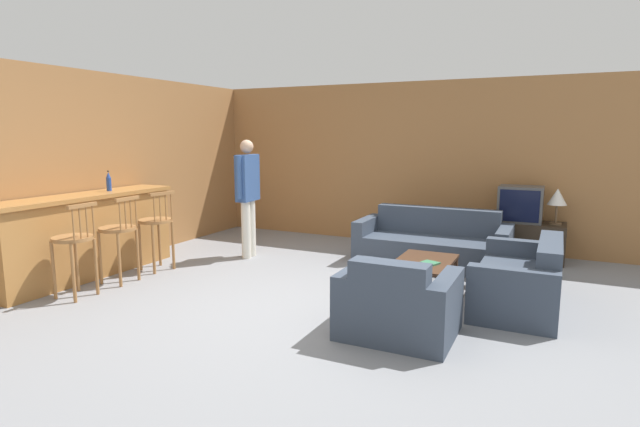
# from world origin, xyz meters

# --- Properties ---
(ground_plane) EXTENTS (24.00, 24.00, 0.00)m
(ground_plane) POSITION_xyz_m (0.00, 0.00, 0.00)
(ground_plane) COLOR gray
(wall_back) EXTENTS (9.40, 0.08, 2.60)m
(wall_back) POSITION_xyz_m (0.00, 3.50, 1.30)
(wall_back) COLOR #9E6B3D
(wall_back) RESTS_ON ground_plane
(wall_left) EXTENTS (0.08, 8.50, 2.60)m
(wall_left) POSITION_xyz_m (-3.23, 1.25, 1.30)
(wall_left) COLOR #9E6B3D
(wall_left) RESTS_ON ground_plane
(bar_counter) EXTENTS (0.55, 2.46, 1.04)m
(bar_counter) POSITION_xyz_m (-2.90, -0.18, 0.53)
(bar_counter) COLOR #A87038
(bar_counter) RESTS_ON ground_plane
(bar_chair_near) EXTENTS (0.44, 0.44, 1.05)m
(bar_chair_near) POSITION_xyz_m (-2.33, -0.81, 0.59)
(bar_chair_near) COLOR #996638
(bar_chair_near) RESTS_ON ground_plane
(bar_chair_mid) EXTENTS (0.45, 0.45, 1.05)m
(bar_chair_mid) POSITION_xyz_m (-2.33, -0.19, 0.59)
(bar_chair_mid) COLOR #996638
(bar_chair_mid) RESTS_ON ground_plane
(bar_chair_far) EXTENTS (0.51, 0.51, 1.05)m
(bar_chair_far) POSITION_xyz_m (-2.33, 0.43, 0.59)
(bar_chair_far) COLOR #996638
(bar_chair_far) RESTS_ON ground_plane
(couch_far) EXTENTS (2.03, 0.87, 0.76)m
(couch_far) POSITION_xyz_m (0.88, 2.29, 0.27)
(couch_far) COLOR #384251
(couch_far) RESTS_ON ground_plane
(armchair_near) EXTENTS (0.98, 0.83, 0.74)m
(armchair_near) POSITION_xyz_m (1.17, -0.31, 0.27)
(armchair_near) COLOR #384251
(armchair_near) RESTS_ON ground_plane
(loveseat_right) EXTENTS (0.80, 1.51, 0.73)m
(loveseat_right) POSITION_xyz_m (2.11, 0.97, 0.27)
(loveseat_right) COLOR #384251
(loveseat_right) RESTS_ON ground_plane
(coffee_table) EXTENTS (0.61, 0.96, 0.38)m
(coffee_table) POSITION_xyz_m (1.09, 0.96, 0.33)
(coffee_table) COLOR #472D1E
(coffee_table) RESTS_ON ground_plane
(tv_unit) EXTENTS (1.23, 0.55, 0.54)m
(tv_unit) POSITION_xyz_m (1.92, 3.12, 0.27)
(tv_unit) COLOR #2D2319
(tv_unit) RESTS_ON ground_plane
(tv) EXTENTS (0.59, 0.42, 0.51)m
(tv) POSITION_xyz_m (1.92, 3.12, 0.80)
(tv) COLOR #4C4C4C
(tv) RESTS_ON tv_unit
(bottle) EXTENTS (0.06, 0.06, 0.27)m
(bottle) POSITION_xyz_m (-2.90, 0.22, 1.17)
(bottle) COLOR #234293
(bottle) RESTS_ON bar_counter
(book_on_table) EXTENTS (0.22, 0.19, 0.02)m
(book_on_table) POSITION_xyz_m (1.18, 0.87, 0.39)
(book_on_table) COLOR #33704C
(book_on_table) RESTS_ON coffee_table
(table_lamp) EXTENTS (0.25, 0.25, 0.50)m
(table_lamp) POSITION_xyz_m (2.39, 3.12, 0.91)
(table_lamp) COLOR brown
(table_lamp) RESTS_ON tv_unit
(person_by_window) EXTENTS (0.20, 0.55, 1.70)m
(person_by_window) POSITION_xyz_m (-1.63, 1.53, 0.97)
(person_by_window) COLOR silver
(person_by_window) RESTS_ON ground_plane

